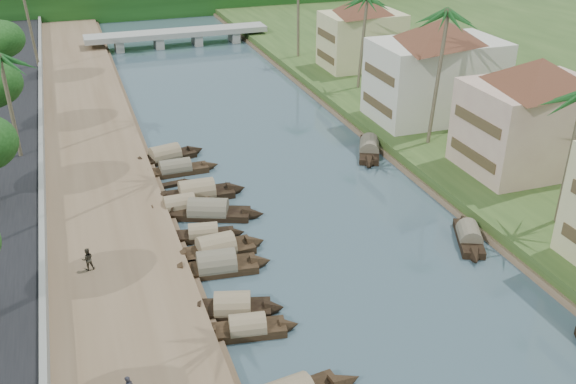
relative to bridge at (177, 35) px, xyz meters
name	(u,v)px	position (x,y,z in m)	size (l,w,h in m)	color
ground	(394,317)	(0.00, -72.00, -1.72)	(220.00, 220.00, 0.00)	#3C515A
left_bank	(100,207)	(-16.00, -52.00, -1.32)	(10.00, 180.00, 0.80)	brown
right_bank	(474,149)	(19.00, -52.00, -1.12)	(16.00, 180.00, 1.20)	#2D481C
retaining_wall	(42,205)	(-20.20, -52.00, -0.37)	(0.40, 180.00, 1.10)	slate
bridge	(177,35)	(0.00, 0.00, 0.00)	(28.00, 4.00, 2.40)	#9A9990
building_mid	(533,113)	(19.99, -58.00, 4.41)	(14.11, 14.11, 9.70)	beige
building_far	(437,68)	(18.99, -44.00, 4.66)	(15.59, 15.59, 10.20)	beige
building_distant	(362,31)	(19.99, -24.00, 4.16)	(12.62, 12.62, 9.20)	beige
sampan_4	(248,329)	(-8.99, -70.60, -1.32)	(6.49, 2.39, 1.86)	black
sampan_5	(233,308)	(-9.31, -68.39, -1.31)	(6.80, 3.39, 2.13)	black
sampan_6	(217,266)	(-9.14, -63.50, -1.30)	(7.92, 2.62, 2.31)	black
sampan_7	(203,234)	(-9.07, -58.98, -1.32)	(6.49, 2.37, 1.76)	black
sampan_8	(216,250)	(-8.67, -61.43, -1.30)	(7.69, 2.39, 2.33)	black
sampan_9	(208,212)	(-7.94, -55.72, -1.30)	(9.08, 5.02, 2.28)	black
sampan_10	(180,207)	(-9.91, -54.06, -1.31)	(7.19, 1.79, 2.01)	black
sampan_11	(197,193)	(-8.10, -52.22, -1.30)	(8.60, 2.30, 2.43)	black
sampan_12	(176,170)	(-8.94, -46.88, -1.31)	(8.16, 1.77, 1.97)	black
sampan_13	(165,156)	(-9.31, -43.58, -1.31)	(8.18, 3.43, 2.20)	black
sampan_15	(469,237)	(9.37, -65.80, -1.31)	(4.19, 7.01, 1.93)	black
sampan_16	(369,149)	(9.73, -48.19, -1.31)	(5.38, 8.72, 2.17)	black
canoe_2	(167,186)	(-10.17, -49.27, -1.62)	(5.00, 1.41, 0.72)	black
palm_2	(443,15)	(15.00, -50.33, 11.48)	(3.20, 3.20, 13.88)	#70634B
palm_6	(1,59)	(-22.00, -41.32, 8.61)	(3.20, 3.20, 10.69)	#70634B
tree_6	(469,60)	(24.00, -42.26, 4.70)	(4.08, 4.08, 7.02)	#433526
person_far	(88,259)	(-17.38, -61.62, -0.13)	(0.77, 0.60, 1.59)	#3A3428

